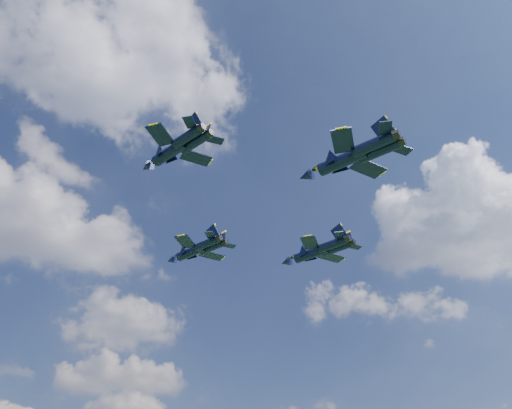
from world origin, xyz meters
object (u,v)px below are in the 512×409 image
object	(u,v)px
jet_right	(309,254)
jet_left	(168,153)
jet_lead	(190,252)
jet_slot	(339,162)

from	to	relation	value
jet_right	jet_left	bearing A→B (deg)	177.73
jet_right	jet_lead	bearing A→B (deg)	129.50
jet_left	jet_right	distance (m)	35.47
jet_left	jet_right	bearing A→B (deg)	0.29
jet_lead	jet_right	distance (m)	22.73
jet_lead	jet_right	xyz separation A→B (m)	(20.99, -8.71, -0.16)
jet_lead	jet_right	bearing A→B (deg)	-50.63
jet_lead	jet_right	world-z (taller)	jet_right
jet_lead	jet_left	bearing A→B (deg)	-142.42
jet_lead	jet_slot	xyz separation A→B (m)	(13.02, -33.02, 1.96)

